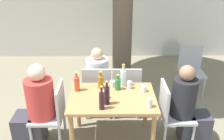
% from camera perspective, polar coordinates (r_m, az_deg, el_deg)
% --- Properties ---
extents(ground_plane, '(30.00, 30.00, 0.00)m').
position_cam_1_polar(ground_plane, '(3.73, 0.05, -15.77)').
color(ground_plane, gray).
extents(cafe_building_wall, '(10.00, 0.08, 2.80)m').
position_cam_1_polar(cafe_building_wall, '(6.28, -0.31, 15.34)').
color(cafe_building_wall, beige).
rests_on(cafe_building_wall, ground_plane).
extents(dining_table_front, '(1.14, 0.80, 0.73)m').
position_cam_1_polar(dining_table_front, '(3.35, 0.06, -7.56)').
color(dining_table_front, '#B27F4C').
rests_on(dining_table_front, ground_plane).
extents(patio_chair_0, '(0.44, 0.44, 0.89)m').
position_cam_1_polar(patio_chair_0, '(3.51, -13.34, -9.22)').
color(patio_chair_0, '#B2B2B7').
rests_on(patio_chair_0, ground_plane).
extents(patio_chair_1, '(0.44, 0.44, 0.89)m').
position_cam_1_polar(patio_chair_1, '(3.52, 13.38, -9.06)').
color(patio_chair_1, '#B2B2B7').
rests_on(patio_chair_1, ground_plane).
extents(patio_chair_2, '(0.44, 0.44, 0.89)m').
position_cam_1_polar(patio_chair_2, '(3.97, -3.36, -4.29)').
color(patio_chair_2, '#B2B2B7').
rests_on(patio_chair_2, ground_plane).
extents(patio_chair_3, '(0.44, 0.44, 0.89)m').
position_cam_1_polar(patio_chair_3, '(3.97, 3.25, -4.26)').
color(patio_chair_3, '#B2B2B7').
rests_on(patio_chair_3, ground_plane).
extents(patio_chair_4, '(0.44, 0.44, 0.89)m').
position_cam_1_polar(patio_chair_4, '(4.93, 17.61, 0.56)').
color(patio_chair_4, '#B2B2B7').
rests_on(patio_chair_4, ground_plane).
extents(person_seated_0, '(0.59, 0.37, 1.20)m').
position_cam_1_polar(person_seated_0, '(3.54, -17.06, -8.54)').
color(person_seated_0, '#383842').
rests_on(person_seated_0, ground_plane).
extents(person_seated_1, '(0.56, 0.33, 1.17)m').
position_cam_1_polar(person_seated_1, '(3.58, 17.13, -8.61)').
color(person_seated_1, '#383842').
rests_on(person_seated_1, ground_plane).
extents(person_seated_2, '(0.36, 0.58, 1.13)m').
position_cam_1_polar(person_seated_2, '(4.17, -3.22, -2.69)').
color(person_seated_2, '#383842').
rests_on(person_seated_2, ground_plane).
extents(soda_bottle_0, '(0.07, 0.07, 0.28)m').
position_cam_1_polar(soda_bottle_0, '(3.43, -8.03, -3.09)').
color(soda_bottle_0, '#DB4C2D').
rests_on(soda_bottle_0, dining_table_front).
extents(amber_bottle_1, '(0.08, 0.08, 0.25)m').
position_cam_1_polar(amber_bottle_1, '(3.48, -2.62, -2.63)').
color(amber_bottle_1, '#9E661E').
rests_on(amber_bottle_1, dining_table_front).
extents(water_bottle_2, '(0.08, 0.08, 0.33)m').
position_cam_1_polar(water_bottle_2, '(3.52, 2.60, -1.73)').
color(water_bottle_2, silver).
rests_on(water_bottle_2, dining_table_front).
extents(green_bottle_3, '(0.08, 0.08, 0.23)m').
position_cam_1_polar(green_bottle_3, '(3.43, 1.33, -3.17)').
color(green_bottle_3, '#287A38').
rests_on(green_bottle_3, dining_table_front).
extents(wine_bottle_4, '(0.07, 0.07, 0.31)m').
position_cam_1_polar(wine_bottle_4, '(3.00, -2.37, -6.94)').
color(wine_bottle_4, '#331923').
rests_on(wine_bottle_4, dining_table_front).
extents(wine_bottle_5, '(0.07, 0.07, 0.32)m').
position_cam_1_polar(wine_bottle_5, '(3.09, -1.19, -5.82)').
color(wine_bottle_5, '#331923').
rests_on(wine_bottle_5, dining_table_front).
extents(drinking_glass_0, '(0.07, 0.07, 0.12)m').
position_cam_1_polar(drinking_glass_0, '(3.10, 8.58, -7.42)').
color(drinking_glass_0, silver).
rests_on(drinking_glass_0, dining_table_front).
extents(drinking_glass_1, '(0.07, 0.07, 0.11)m').
position_cam_1_polar(drinking_glass_1, '(3.48, 3.99, -3.41)').
color(drinking_glass_1, white).
rests_on(drinking_glass_1, dining_table_front).
extents(drinking_glass_2, '(0.07, 0.07, 0.09)m').
position_cam_1_polar(drinking_glass_2, '(3.43, 7.26, -4.28)').
color(drinking_glass_2, silver).
rests_on(drinking_glass_2, dining_table_front).
extents(drinking_glass_3, '(0.08, 0.08, 0.09)m').
position_cam_1_polar(drinking_glass_3, '(3.25, -1.69, -5.75)').
color(drinking_glass_3, silver).
rests_on(drinking_glass_3, dining_table_front).
extents(drinking_glass_4, '(0.08, 0.08, 0.08)m').
position_cam_1_polar(drinking_glass_4, '(3.53, 0.20, -3.17)').
color(drinking_glass_4, silver).
rests_on(drinking_glass_4, dining_table_front).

